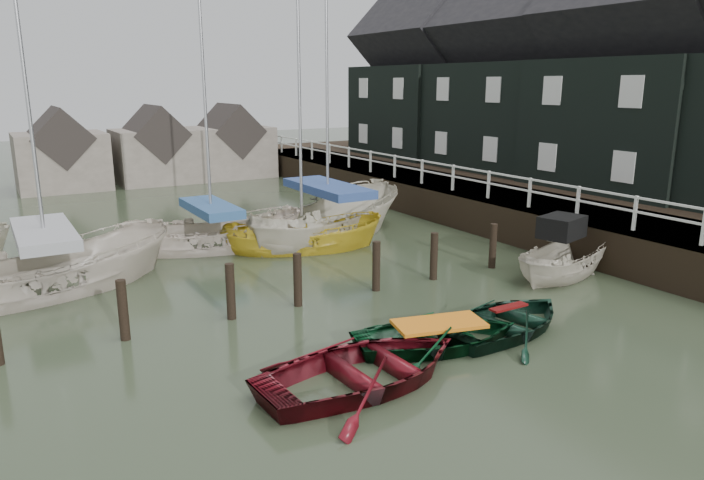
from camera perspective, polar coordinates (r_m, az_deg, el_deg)
ground at (r=14.52m, az=4.70°, el=-8.63°), size 120.00×120.00×0.00m
pier at (r=27.55m, az=8.76°, el=3.72°), size 3.04×32.00×2.70m
land_strip at (r=31.44m, az=16.53°, el=3.27°), size 14.00×38.00×1.50m
quay_houses at (r=30.04m, az=19.21°, el=13.51°), size 6.52×28.14×10.01m
mooring_pilings at (r=16.23m, az=-4.68°, el=-4.26°), size 13.72×0.22×1.80m
far_sheds at (r=38.05m, az=-17.66°, el=7.82°), size 14.00×4.08×4.39m
rowboat_red at (r=12.32m, az=1.26°, el=-12.94°), size 4.53×3.34×0.91m
rowboat_green at (r=14.04m, az=7.84°, el=-9.54°), size 4.31×3.53×0.78m
rowboat_dkgreen at (r=15.15m, az=13.93°, el=-8.03°), size 4.26×3.41×0.79m
motorboat at (r=19.84m, az=18.63°, el=-2.77°), size 4.66×2.70×2.61m
sailboat_a at (r=19.29m, az=-25.70°, el=-4.03°), size 7.58×4.24×11.58m
sailboat_b at (r=22.31m, az=-12.52°, el=-0.59°), size 6.60×3.96×12.22m
sailboat_c at (r=21.81m, az=-4.52°, el=-0.76°), size 5.96×3.86×10.85m
sailboat_d at (r=23.59m, az=-2.17°, el=0.51°), size 8.52×5.98×11.65m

